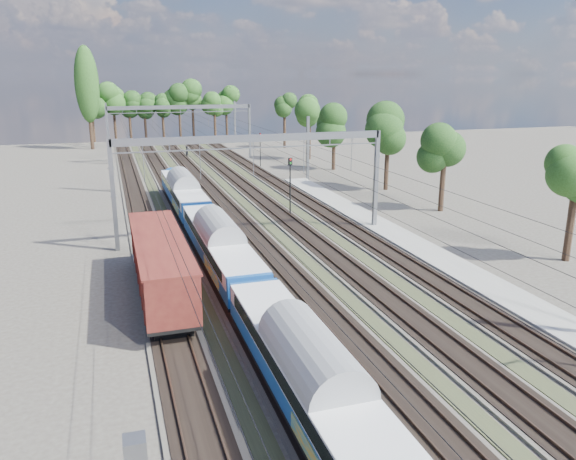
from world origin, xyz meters
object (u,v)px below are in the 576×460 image
object	(u,v)px
emu_train	(220,241)
worker	(187,152)
signal_far	(260,145)
signal_near	(290,180)
freight_boxcar	(161,263)

from	to	relation	value
emu_train	worker	xyz separation A→B (m)	(5.73, 59.33, -1.43)
worker	signal_far	xyz separation A→B (m)	(9.48, -13.46, 2.29)
emu_train	signal_near	size ratio (longest dim) A/B	9.93
worker	signal_far	bearing A→B (deg)	-143.30
freight_boxcar	worker	xyz separation A→B (m)	(10.23, 62.91, -1.37)
worker	freight_boxcar	bearing A→B (deg)	172.31
freight_boxcar	signal_near	world-z (taller)	signal_near
signal_near	signal_far	bearing A→B (deg)	63.91
emu_train	worker	world-z (taller)	emu_train
emu_train	freight_boxcar	size ratio (longest dim) A/B	3.97
signal_near	signal_far	size ratio (longest dim) A/B	1.15
worker	signal_near	size ratio (longest dim) A/B	0.33
freight_boxcar	signal_near	xyz separation A→B (m)	(14.39, 17.89, 1.42)
freight_boxcar	signal_far	bearing A→B (deg)	68.27
freight_boxcar	signal_far	distance (m)	53.24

